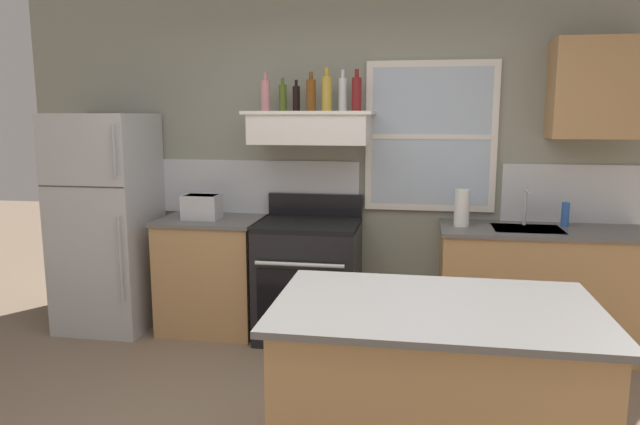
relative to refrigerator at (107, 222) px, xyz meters
The scene contains 19 objects.
back_wall 2.03m from the refrigerator, 11.29° to the left, with size 5.40×0.11×2.70m.
refrigerator is the anchor object (origin of this frame).
counter_left_of_stove 0.94m from the refrigerator, ahead, with size 0.79×0.63×0.91m.
toaster 0.81m from the refrigerator, ahead, with size 0.30×0.20×0.19m.
stove_range 1.70m from the refrigerator, ahead, with size 0.76×0.69×1.09m.
range_hood_shelf 1.82m from the refrigerator, ahead, with size 0.96×0.52×0.24m.
bottle_rose_pink 1.65m from the refrigerator, ahead, with size 0.07×0.07×0.29m.
bottle_olive_oil_square 1.74m from the refrigerator, ahead, with size 0.06×0.06×0.25m.
bottle_balsamic_dark 1.82m from the refrigerator, ahead, with size 0.06×0.06×0.23m.
bottle_amber_wine 1.94m from the refrigerator, ahead, with size 0.07×0.07×0.29m.
bottle_champagne_gold_foil 2.04m from the refrigerator, ahead, with size 0.08×0.08×0.32m.
bottle_clear_tall 2.15m from the refrigerator, ahead, with size 0.06×0.06×0.31m.
bottle_red_label_wine 2.24m from the refrigerator, ahead, with size 0.07×0.07×0.31m.
counter_right_with_sink 3.37m from the refrigerator, ahead, with size 1.43×0.63×0.91m.
sink_faucet 3.26m from the refrigerator, ahead, with size 0.03×0.17×0.28m.
paper_towel_roll 2.79m from the refrigerator, ahead, with size 0.11×0.11×0.27m, color white.
dish_soap_bottle 3.54m from the refrigerator, ahead, with size 0.06×0.06×0.18m, color blue.
kitchen_island 3.15m from the refrigerator, 35.10° to the right, with size 1.40×0.90×0.91m.
upper_cabinet_right 3.85m from the refrigerator, ahead, with size 0.64×0.32×0.70m.
Camera 1 is at (0.56, -2.42, 1.72)m, focal length 32.70 mm.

